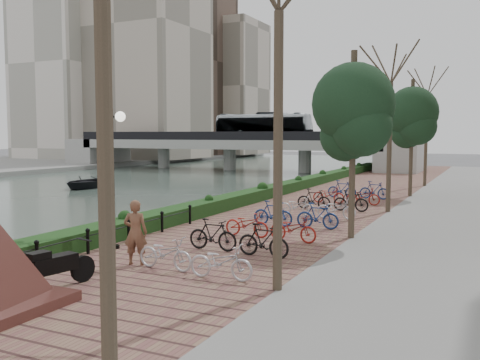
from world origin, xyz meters
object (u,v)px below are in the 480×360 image
Objects in this scene: boat at (86,182)px; lamppost at (112,147)px; motorcycle at (57,266)px; pedestrian at (136,232)px.

lamppost is at bearing -50.39° from boat.
boat is at bearing 141.35° from motorcycle.
motorcycle reaches higher than boat.
lamppost is 2.51× the size of motorcycle.
lamppost is at bearing -57.71° from pedestrian.
pedestrian is 27.33m from boat.
lamppost is 0.99× the size of boat.
boat is at bearing 133.78° from lamppost.
lamppost is 2.42× the size of pedestrian.
motorcycle is 29.14m from boat.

